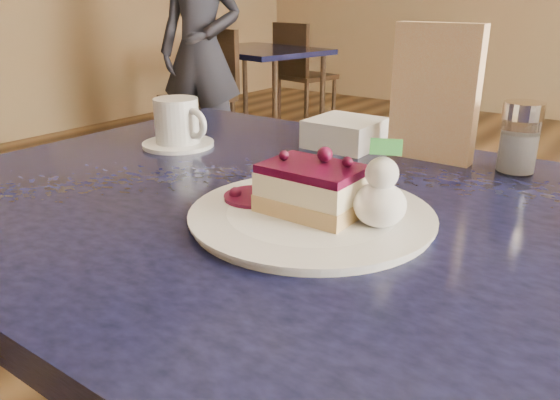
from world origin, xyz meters
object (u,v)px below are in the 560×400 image
Objects in this scene: cheesecake_slice at (312,189)px; coffee_set at (178,125)px; dessert_plate at (311,216)px; main_table at (330,262)px; bg_table_far_left at (259,131)px; patron at (201,51)px.

coffee_set is (-0.43, 0.16, -0.00)m from cheesecake_slice.
coffee_set is at bearing 159.53° from dessert_plate.
coffee_set is at bearing 165.04° from main_table.
bg_table_far_left is at bearing 129.85° from main_table.
cheesecake_slice is at bearing -90.00° from main_table.
coffee_set is at bearing -43.65° from bg_table_far_left.
coffee_set is (-0.43, 0.10, 0.13)m from main_table.
bg_table_far_left is (-2.39, 2.80, -0.76)m from dessert_plate.
cheesecake_slice is (-0.00, -0.00, 0.04)m from dessert_plate.
coffee_set is at bearing 158.38° from cheesecake_slice.
main_table is 0.76× the size of bg_table_far_left.
main_table reaches higher than bg_table_far_left.
main_table is at bearing 91.14° from dessert_plate.
main_table is at bearing -63.67° from patron.
coffee_set is 0.10× the size of patron.
patron is (-2.26, 2.00, 0.03)m from main_table.
dessert_plate is (0.00, -0.05, 0.09)m from main_table.
main_table is 0.11m from dessert_plate.
coffee_set is 2.64m from patron.
main_table is at bearing -39.24° from bg_table_far_left.
cheesecake_slice reaches higher than bg_table_far_left.
bg_table_far_left is 1.15× the size of patron.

